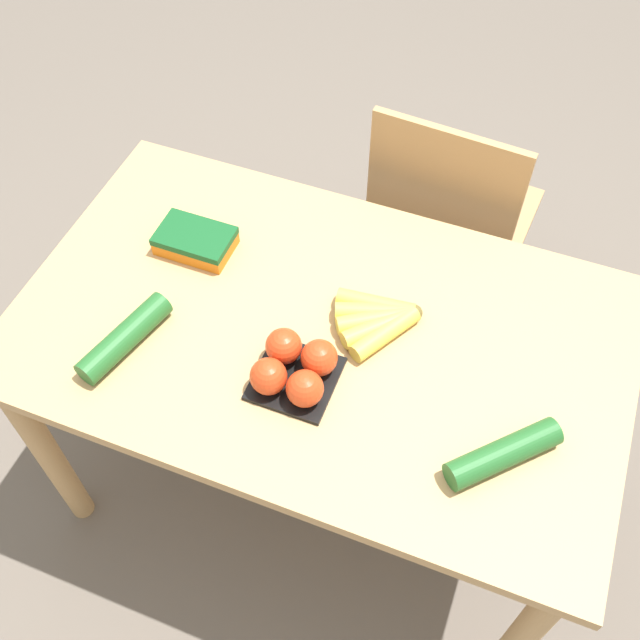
% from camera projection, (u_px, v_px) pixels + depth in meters
% --- Properties ---
extents(ground_plane, '(12.00, 12.00, 0.00)m').
position_uv_depth(ground_plane, '(320.00, 476.00, 2.16)').
color(ground_plane, '#665B51').
extents(dining_table, '(1.29, 0.78, 0.73)m').
position_uv_depth(dining_table, '(320.00, 356.00, 1.66)').
color(dining_table, tan).
rests_on(dining_table, ground_plane).
extents(chair, '(0.45, 0.43, 0.91)m').
position_uv_depth(chair, '(447.00, 225.00, 2.09)').
color(chair, tan).
rests_on(chair, ground_plane).
extents(banana_bunch, '(0.19, 0.17, 0.04)m').
position_uv_depth(banana_bunch, '(379.00, 319.00, 1.56)').
color(banana_bunch, brown).
rests_on(banana_bunch, dining_table).
extents(tomato_pack, '(0.16, 0.16, 0.08)m').
position_uv_depth(tomato_pack, '(294.00, 368.00, 1.46)').
color(tomato_pack, black).
rests_on(tomato_pack, dining_table).
extents(carrot_bag, '(0.17, 0.11, 0.05)m').
position_uv_depth(carrot_bag, '(195.00, 240.00, 1.68)').
color(carrot_bag, orange).
rests_on(carrot_bag, dining_table).
extents(cucumber_near, '(0.20, 0.20, 0.05)m').
position_uv_depth(cucumber_near, '(503.00, 454.00, 1.37)').
color(cucumber_near, '#236028').
rests_on(cucumber_near, dining_table).
extents(cucumber_far, '(0.11, 0.23, 0.05)m').
position_uv_depth(cucumber_far, '(125.00, 338.00, 1.52)').
color(cucumber_far, '#236028').
rests_on(cucumber_far, dining_table).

